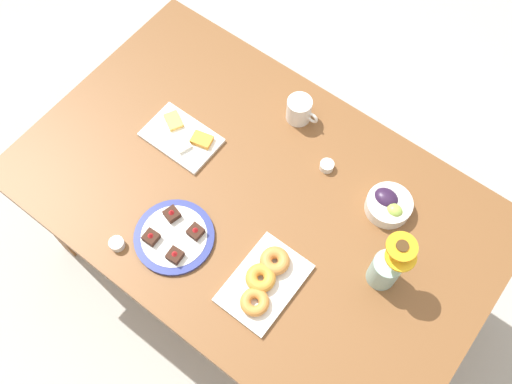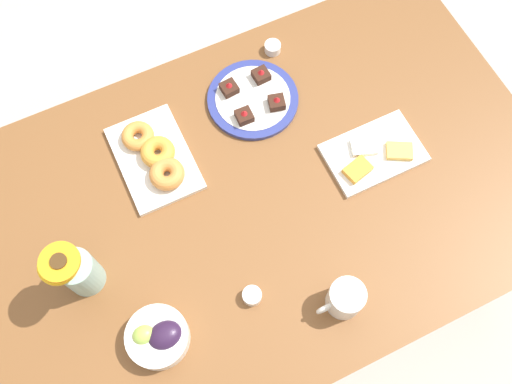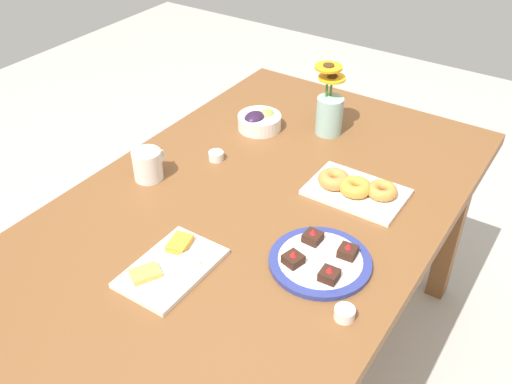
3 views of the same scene
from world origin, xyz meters
name	(u,v)px [view 1 (image 1 of 3)]	position (x,y,z in m)	size (l,w,h in m)	color
ground_plane	(256,268)	(0.00, 0.00, 0.00)	(6.00, 6.00, 0.00)	#B7B2A8
dining_table	(256,208)	(0.00, 0.00, 0.65)	(1.60, 1.00, 0.74)	brown
coffee_mug	(299,110)	(-0.07, 0.34, 0.79)	(0.12, 0.09, 0.09)	white
grape_bowl	(388,204)	(0.37, 0.23, 0.77)	(0.15, 0.15, 0.07)	white
cheese_platter	(183,137)	(-0.34, 0.03, 0.75)	(0.26, 0.17, 0.03)	white
croissant_platter	(264,280)	(0.20, -0.22, 0.76)	(0.19, 0.28, 0.05)	white
jam_cup_honey	(327,166)	(0.12, 0.23, 0.76)	(0.05, 0.05, 0.03)	white
jam_cup_berry	(117,244)	(-0.25, -0.40, 0.76)	(0.05, 0.05, 0.03)	white
dessert_plate	(174,236)	(-0.12, -0.27, 0.75)	(0.26, 0.26, 0.05)	navy
flower_vase	(386,268)	(0.48, 0.02, 0.82)	(0.11, 0.11, 0.24)	#99C1B7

